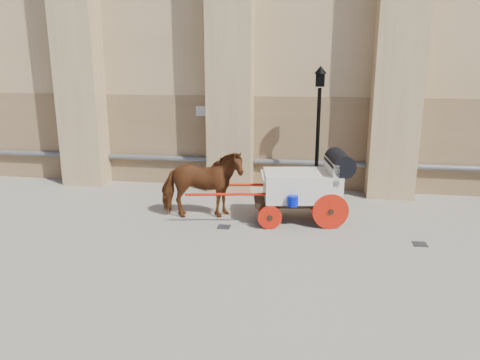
# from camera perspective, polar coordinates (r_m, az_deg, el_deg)

# --- Properties ---
(ground) EXTENTS (90.00, 90.00, 0.00)m
(ground) POSITION_cam_1_polar(r_m,az_deg,el_deg) (11.85, 0.58, -5.99)
(ground) COLOR gray
(ground) RESTS_ON ground
(horse) EXTENTS (2.34, 1.41, 1.84)m
(horse) POSITION_cam_1_polar(r_m,az_deg,el_deg) (12.44, -4.69, -0.57)
(horse) COLOR #5B2C13
(horse) RESTS_ON ground
(carriage) EXTENTS (4.37, 1.83, 1.86)m
(carriage) POSITION_cam_1_polar(r_m,az_deg,el_deg) (12.28, 8.16, -0.50)
(carriage) COLOR black
(carriage) RESTS_ON ground
(street_lamp) EXTENTS (0.37, 0.37, 3.97)m
(street_lamp) POSITION_cam_1_polar(r_m,az_deg,el_deg) (14.05, 9.49, 6.04)
(street_lamp) COLOR black
(street_lamp) RESTS_ON ground
(drain_grate_near) EXTENTS (0.32, 0.32, 0.01)m
(drain_grate_near) POSITION_cam_1_polar(r_m,az_deg,el_deg) (11.99, -1.96, -5.72)
(drain_grate_near) COLOR black
(drain_grate_near) RESTS_ON ground
(drain_grate_far) EXTENTS (0.32, 0.32, 0.01)m
(drain_grate_far) POSITION_cam_1_polar(r_m,az_deg,el_deg) (11.68, 21.06, -7.31)
(drain_grate_far) COLOR black
(drain_grate_far) RESTS_ON ground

